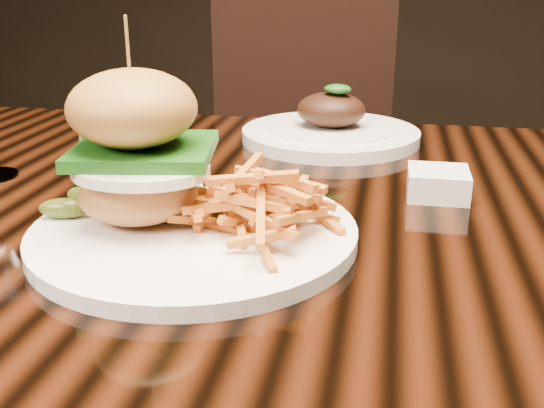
% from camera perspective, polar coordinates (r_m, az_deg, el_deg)
% --- Properties ---
extents(dining_table, '(1.60, 0.90, 0.75)m').
position_cam_1_polar(dining_table, '(0.71, 1.44, -6.46)').
color(dining_table, black).
rests_on(dining_table, ground).
extents(burger_plate, '(0.31, 0.31, 0.21)m').
position_cam_1_polar(burger_plate, '(0.60, -7.97, 1.53)').
color(burger_plate, white).
rests_on(burger_plate, dining_table).
extents(ramekin, '(0.09, 0.09, 0.03)m').
position_cam_1_polar(ramekin, '(0.75, 14.64, 1.81)').
color(ramekin, white).
rests_on(ramekin, dining_table).
extents(water_tumbler, '(0.07, 0.07, 0.10)m').
position_cam_1_polar(water_tumbler, '(0.79, -14.36, 5.25)').
color(water_tumbler, white).
rests_on(water_tumbler, dining_table).
extents(far_dish, '(0.27, 0.27, 0.09)m').
position_cam_1_polar(far_dish, '(0.97, 5.27, 6.64)').
color(far_dish, white).
rests_on(far_dish, dining_table).
extents(chair_far, '(0.53, 0.54, 0.95)m').
position_cam_1_polar(chair_far, '(1.60, 2.81, 3.67)').
color(chair_far, black).
rests_on(chair_far, ground).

